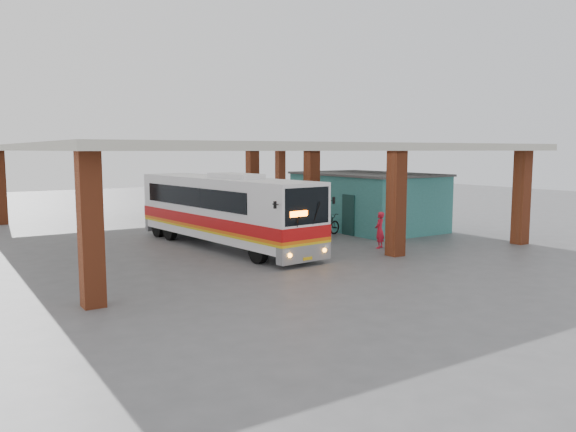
% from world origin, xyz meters
% --- Properties ---
extents(ground, '(90.00, 90.00, 0.00)m').
position_xyz_m(ground, '(0.00, 0.00, 0.00)').
color(ground, '#515154').
rests_on(ground, ground).
extents(brick_columns, '(20.10, 21.60, 4.35)m').
position_xyz_m(brick_columns, '(1.43, 5.00, 2.17)').
color(brick_columns, '#984021').
rests_on(brick_columns, ground).
extents(canopy_roof, '(21.00, 23.00, 0.30)m').
position_xyz_m(canopy_roof, '(0.50, 6.50, 4.50)').
color(canopy_roof, beige).
rests_on(canopy_roof, brick_columns).
extents(shop_building, '(5.20, 8.20, 3.11)m').
position_xyz_m(shop_building, '(7.49, 4.00, 1.56)').
color(shop_building, '#307974').
rests_on(shop_building, ground).
extents(coach_bus, '(3.58, 11.72, 3.36)m').
position_xyz_m(coach_bus, '(-1.98, 2.77, 1.67)').
color(coach_bus, white).
rests_on(coach_bus, ground).
extents(motorcycle, '(2.24, 1.18, 1.12)m').
position_xyz_m(motorcycle, '(3.84, 2.95, 0.56)').
color(motorcycle, black).
rests_on(motorcycle, ground).
extents(pedestrian, '(0.71, 0.62, 1.64)m').
position_xyz_m(pedestrian, '(3.67, -1.31, 0.82)').
color(pedestrian, red).
rests_on(pedestrian, ground).
extents(red_chair, '(0.39, 0.39, 0.72)m').
position_xyz_m(red_chair, '(4.38, 5.81, 0.33)').
color(red_chair, red).
rests_on(red_chair, ground).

